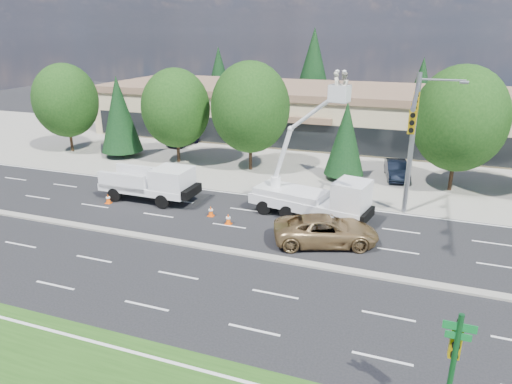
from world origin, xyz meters
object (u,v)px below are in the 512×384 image
at_px(signal_mast, 414,128).
at_px(street_sign_pole, 454,359).
at_px(minivan, 326,230).
at_px(bucket_truck, 318,190).
at_px(utility_pickup, 153,187).

height_order(signal_mast, street_sign_pole, signal_mast).
height_order(signal_mast, minivan, signal_mast).
bearing_deg(minivan, bucket_truck, 0.95).
bearing_deg(minivan, utility_pickup, 58.25).
xyz_separation_m(signal_mast, minivan, (-3.96, -4.24, -5.25)).
xyz_separation_m(signal_mast, street_sign_pole, (1.97, -15.45, -3.61)).
xyz_separation_m(street_sign_pole, utility_pickup, (-18.73, 13.91, -1.40)).
bearing_deg(signal_mast, minivan, -133.05).
distance_m(utility_pickup, minivan, 13.08).
xyz_separation_m(signal_mast, bucket_truck, (-5.20, -0.97, -4.10)).
relative_size(street_sign_pole, utility_pickup, 0.60).
distance_m(street_sign_pole, minivan, 12.78).
distance_m(utility_pickup, bucket_truck, 11.60).
relative_size(utility_pickup, minivan, 1.14).
xyz_separation_m(street_sign_pole, minivan, (-5.94, 11.20, -1.63)).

